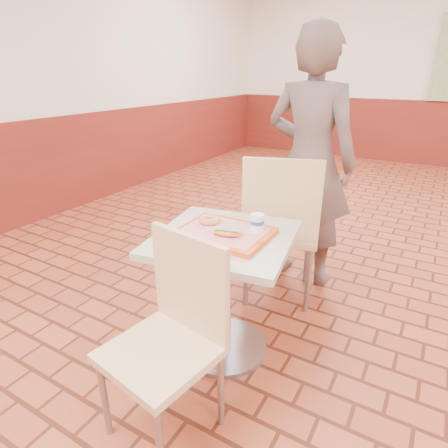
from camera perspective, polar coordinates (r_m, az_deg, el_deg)
The scene contains 8 objects.
main_table at distance 1.94m, azimuth -0.00°, elevation -7.83°, with size 0.66×0.66×0.69m.
chair_main_front at distance 1.57m, azimuth -7.84°, elevation -15.60°, with size 0.46×0.46×0.86m.
chair_main_back at distance 2.37m, azimuth 8.60°, elevation 0.11°, with size 0.58×0.58×0.99m.
customer at distance 2.63m, azimuth 12.89°, elevation 9.13°, with size 0.63×0.41×1.72m, color brown.
serving_tray at distance 1.83m, azimuth -0.00°, elevation -1.35°, with size 0.44×0.34×0.03m.
ring_donut at distance 1.91m, azimuth -2.24°, elevation 0.70°, with size 0.11×0.11×0.03m, color #D5874D.
long_john_donut at distance 1.76m, azimuth 0.43°, elevation -1.22°, with size 0.14×0.09×0.04m.
paper_cup at distance 1.81m, azimuth 5.07°, elevation 0.25°, with size 0.07×0.07×0.08m.
Camera 1 is at (-0.50, -1.90, 1.45)m, focal length 30.00 mm.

